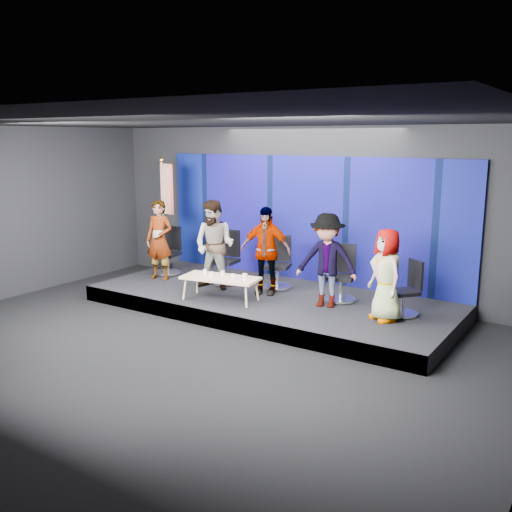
# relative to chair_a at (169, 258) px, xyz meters

# --- Properties ---
(ground) EXTENTS (10.00, 10.00, 0.00)m
(ground) POSITION_rel_chair_a_xyz_m (2.81, -2.75, -0.64)
(ground) COLOR black
(ground) RESTS_ON ground
(room_walls) EXTENTS (10.02, 8.02, 3.51)m
(room_walls) POSITION_rel_chair_a_xyz_m (2.81, -2.75, 1.79)
(room_walls) COLOR black
(room_walls) RESTS_ON ground
(riser) EXTENTS (7.00, 3.00, 0.30)m
(riser) POSITION_rel_chair_a_xyz_m (2.81, -0.25, -0.49)
(riser) COLOR black
(riser) RESTS_ON ground
(backdrop) EXTENTS (7.00, 0.08, 2.60)m
(backdrop) POSITION_rel_chair_a_xyz_m (2.81, 1.20, 0.96)
(backdrop) COLOR #071456
(backdrop) RESTS_ON riser
(chair_a) EXTENTS (0.69, 0.69, 1.04)m
(chair_a) POSITION_rel_chair_a_xyz_m (0.00, 0.00, 0.00)
(chair_a) COLOR silver
(chair_a) RESTS_ON riser
(panelist_a) EXTENTS (0.68, 0.51, 1.69)m
(panelist_a) POSITION_rel_chair_a_xyz_m (0.18, -0.47, 0.50)
(panelist_a) COLOR black
(panelist_a) RESTS_ON riser
(chair_b) EXTENTS (0.69, 0.69, 1.10)m
(chair_b) POSITION_rel_chair_a_xyz_m (1.55, 0.02, 0.02)
(chair_b) COLOR silver
(chair_b) RESTS_ON riser
(panelist_b) EXTENTS (0.94, 0.78, 1.78)m
(panelist_b) POSITION_rel_chair_a_xyz_m (1.65, -0.48, 0.55)
(panelist_b) COLOR black
(panelist_b) RESTS_ON riser
(chair_c) EXTENTS (0.73, 0.73, 1.05)m
(chair_c) POSITION_rel_chair_a_xyz_m (2.65, 0.29, 0.00)
(chair_c) COLOR silver
(chair_c) RESTS_ON riser
(panelist_c) EXTENTS (1.07, 0.67, 1.69)m
(panelist_c) POSITION_rel_chair_a_xyz_m (2.67, -0.21, 0.50)
(panelist_c) COLOR black
(panelist_c) RESTS_ON riser
(chair_d) EXTENTS (0.69, 0.69, 1.04)m
(chair_d) POSITION_rel_chair_a_xyz_m (4.11, 0.15, -0.00)
(chair_d) COLOR silver
(chair_d) RESTS_ON riser
(panelist_d) EXTENTS (1.19, 0.84, 1.68)m
(panelist_d) POSITION_rel_chair_a_xyz_m (4.04, -0.35, 0.50)
(panelist_d) COLOR black
(panelist_d) RESTS_ON riser
(chair_e) EXTENTS (0.75, 0.75, 0.95)m
(chair_e) POSITION_rel_chair_a_xyz_m (5.41, -0.08, -0.03)
(chair_e) COLOR silver
(chair_e) RESTS_ON riser
(panelist_e) EXTENTS (0.89, 0.85, 1.54)m
(panelist_e) POSITION_rel_chair_a_xyz_m (5.21, -0.53, 0.43)
(panelist_e) COLOR black
(panelist_e) RESTS_ON riser
(coffee_table) EXTENTS (1.52, 0.84, 0.44)m
(coffee_table) POSITION_rel_chair_a_xyz_m (2.22, -1.06, 0.06)
(coffee_table) COLOR #A47F5F
(coffee_table) RESTS_ON riser
(mug_a) EXTENTS (0.07, 0.07, 0.09)m
(mug_a) POSITION_rel_chair_a_xyz_m (1.84, -1.04, 0.14)
(mug_a) COLOR silver
(mug_a) RESTS_ON coffee_table
(mug_b) EXTENTS (0.09, 0.09, 0.10)m
(mug_b) POSITION_rel_chair_a_xyz_m (2.10, -1.18, 0.15)
(mug_b) COLOR silver
(mug_b) RESTS_ON coffee_table
(mug_c) EXTENTS (0.08, 0.08, 0.09)m
(mug_c) POSITION_rel_chair_a_xyz_m (2.20, -0.96, 0.14)
(mug_c) COLOR silver
(mug_c) RESTS_ON coffee_table
(mug_d) EXTENTS (0.08, 0.08, 0.09)m
(mug_d) POSITION_rel_chair_a_xyz_m (2.51, -1.06, 0.14)
(mug_d) COLOR silver
(mug_d) RESTS_ON coffee_table
(mug_e) EXTENTS (0.09, 0.09, 0.10)m
(mug_e) POSITION_rel_chair_a_xyz_m (2.70, -0.95, 0.15)
(mug_e) COLOR silver
(mug_e) RESTS_ON coffee_table
(flag_stand) EXTENTS (0.57, 0.34, 2.54)m
(flag_stand) POSITION_rel_chair_a_xyz_m (-0.33, 0.31, 1.00)
(flag_stand) COLOR black
(flag_stand) RESTS_ON riser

